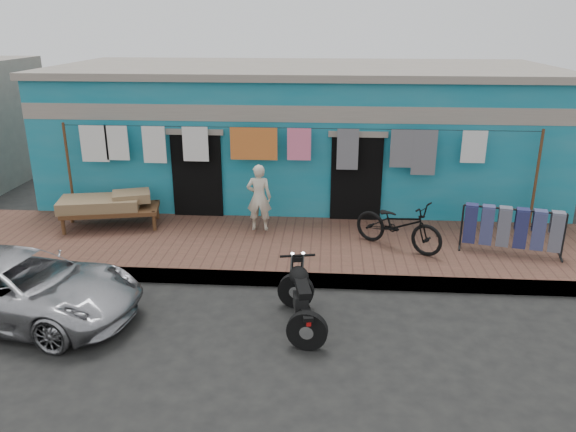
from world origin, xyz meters
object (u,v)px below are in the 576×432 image
object	(u,v)px
seated_person	(259,197)
charpoy	(111,211)
bicycle	(399,219)
motorcycle	(301,297)
car	(19,286)
jeans_rack	(512,230)

from	to	relation	value
seated_person	charpoy	xyz separation A→B (m)	(-3.16, -0.05, -0.35)
bicycle	motorcycle	bearing A→B (deg)	-178.88
car	jeans_rack	world-z (taller)	jeans_rack
charpoy	jeans_rack	distance (m)	8.09
seated_person	bicycle	bearing A→B (deg)	163.83
bicycle	motorcycle	world-z (taller)	bicycle
seated_person	charpoy	size ratio (longest dim) A/B	0.63
seated_person	bicycle	world-z (taller)	seated_person
bicycle	charpoy	size ratio (longest dim) A/B	0.81
bicycle	jeans_rack	bearing A→B (deg)	-57.89
seated_person	motorcycle	world-z (taller)	seated_person
charpoy	motorcycle	bearing A→B (deg)	-39.06
motorcycle	charpoy	bearing A→B (deg)	130.07
car	seated_person	size ratio (longest dim) A/B	2.74
car	motorcycle	size ratio (longest dim) A/B	2.36
motorcycle	jeans_rack	size ratio (longest dim) A/B	0.84
motorcycle	jeans_rack	bearing A→B (deg)	23.39
seated_person	bicycle	distance (m)	2.90
car	seated_person	world-z (taller)	seated_person
jeans_rack	seated_person	bearing A→B (deg)	169.93
seated_person	bicycle	size ratio (longest dim) A/B	0.78
bicycle	charpoy	bearing A→B (deg)	116.73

